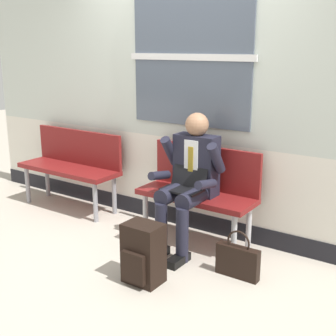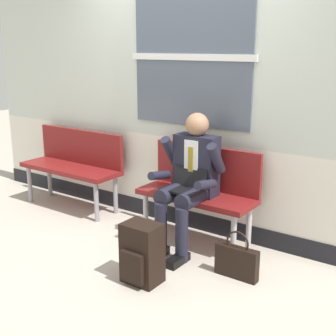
{
  "view_description": "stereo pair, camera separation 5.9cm",
  "coord_description": "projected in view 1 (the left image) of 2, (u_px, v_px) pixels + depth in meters",
  "views": [
    {
      "loc": [
        2.39,
        -3.17,
        1.81
      ],
      "look_at": [
        0.17,
        0.06,
        0.75
      ],
      "focal_mm": 48.52,
      "sensor_mm": 36.0,
      "label": 1
    },
    {
      "loc": [
        2.44,
        -3.13,
        1.81
      ],
      "look_at": [
        0.17,
        0.06,
        0.75
      ],
      "focal_mm": 48.52,
      "sensor_mm": 36.0,
      "label": 2
    }
  ],
  "objects": [
    {
      "name": "handbag",
      "position": [
        238.0,
        260.0,
        3.64
      ],
      "size": [
        0.36,
        0.08,
        0.4
      ],
      "color": "black",
      "rests_on": "ground"
    },
    {
      "name": "bench_empty",
      "position": [
        72.0,
        162.0,
        5.15
      ],
      "size": [
        1.25,
        0.42,
        0.88
      ],
      "color": "maroon",
      "rests_on": "ground"
    },
    {
      "name": "ground_plane",
      "position": [
        149.0,
        243.0,
        4.3
      ],
      "size": [
        18.0,
        18.0,
        0.0
      ],
      "primitive_type": "plane",
      "color": "#B2A899"
    },
    {
      "name": "backpack",
      "position": [
        143.0,
        254.0,
        3.53
      ],
      "size": [
        0.3,
        0.26,
        0.49
      ],
      "color": "black",
      "rests_on": "ground"
    },
    {
      "name": "person_seated",
      "position": [
        189.0,
        179.0,
        4.04
      ],
      "size": [
        0.57,
        0.7,
        1.24
      ],
      "color": "#1E1E2D",
      "rests_on": "ground"
    },
    {
      "name": "bench_with_person",
      "position": [
        200.0,
        187.0,
        4.23
      ],
      "size": [
        1.11,
        0.42,
        0.9
      ],
      "color": "maroon",
      "rests_on": "ground"
    },
    {
      "name": "station_wall",
      "position": [
        185.0,
        85.0,
        4.41
      ],
      "size": [
        5.55,
        0.17,
        2.89
      ],
      "color": "beige",
      "rests_on": "ground"
    }
  ]
}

